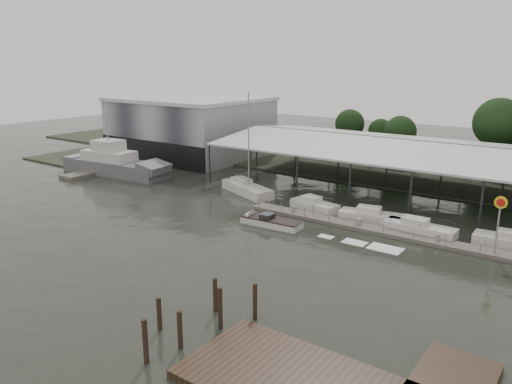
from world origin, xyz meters
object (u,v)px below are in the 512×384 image
Objects in this scene: shell_fuel_sign at (499,214)px; white_sailboat at (246,188)px; speedboat_underway at (266,221)px; grey_trawler at (115,164)px.

white_sailboat is at bearing 171.85° from shell_fuel_sign.
white_sailboat reaches higher than shell_fuel_sign.
shell_fuel_sign is 22.24m from speedboat_underway.
speedboat_underway is (-21.46, -4.64, -3.53)m from shell_fuel_sign.
grey_trawler is (-53.75, 1.70, -2.35)m from shell_fuel_sign.
shell_fuel_sign is at bearing -7.74° from grey_trawler.
shell_fuel_sign is 53.83m from grey_trawler.
shell_fuel_sign is 0.42× the size of white_sailboat.
grey_trawler is 1.40× the size of white_sailboat.
grey_trawler is at bearing 178.19° from shell_fuel_sign.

